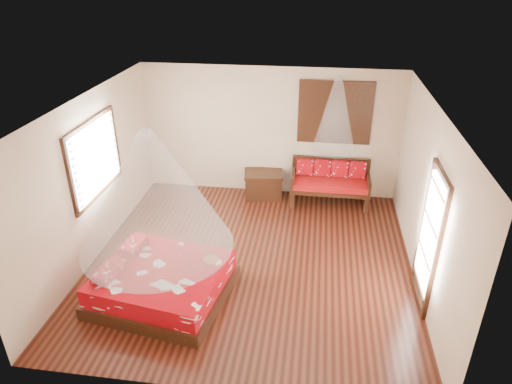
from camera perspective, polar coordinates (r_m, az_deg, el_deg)
room at (r=7.37m, az=-0.61°, el=0.35°), size 5.54×5.54×2.84m
bed at (r=7.35m, az=-11.66°, el=-11.02°), size 2.18×2.03×0.63m
daybed at (r=9.83m, az=9.25°, el=1.46°), size 1.65×0.74×0.94m
storage_chest at (r=10.05m, az=0.94°, el=0.97°), size 0.91×0.72×0.57m
shutter_panel at (r=9.65m, az=9.86°, el=9.74°), size 1.52×0.06×1.32m
window_left at (r=8.23m, az=-19.44°, el=4.00°), size 0.10×1.74×1.34m
glazed_door at (r=7.15m, az=20.80°, el=-5.58°), size 0.08×1.02×2.16m
wine_tray at (r=7.25m, az=-5.69°, el=-8.13°), size 0.24×0.24×0.20m
mosquito_net_main at (r=6.49m, az=-12.85°, el=0.15°), size 2.22×2.22×1.80m
mosquito_net_daybed at (r=9.17m, az=9.95°, el=9.48°), size 0.86×0.86×1.50m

